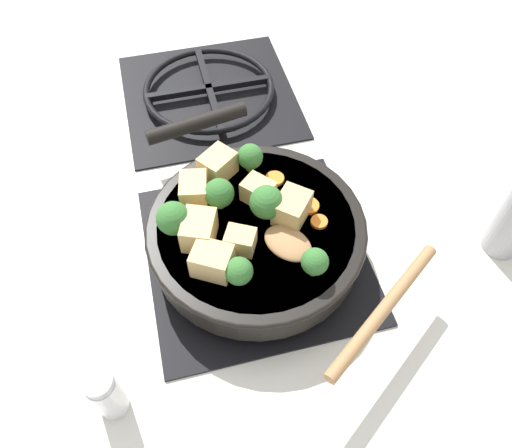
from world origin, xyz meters
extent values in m
plane|color=silver|center=(0.00, 0.00, 0.00)|extent=(2.40, 2.40, 0.00)
cube|color=black|center=(0.00, 0.00, 0.00)|extent=(0.31, 0.31, 0.01)
torus|color=black|center=(0.00, 0.00, 0.02)|extent=(0.24, 0.24, 0.01)
cube|color=black|center=(0.00, 0.00, 0.02)|extent=(0.01, 0.23, 0.01)
cube|color=black|center=(0.00, 0.00, 0.02)|extent=(0.23, 0.01, 0.01)
cube|color=black|center=(0.00, 0.36, 0.00)|extent=(0.31, 0.31, 0.01)
torus|color=black|center=(0.00, 0.36, 0.02)|extent=(0.24, 0.24, 0.01)
cube|color=black|center=(0.00, 0.36, 0.02)|extent=(0.01, 0.23, 0.01)
cube|color=black|center=(0.00, 0.36, 0.02)|extent=(0.23, 0.01, 0.01)
cylinder|color=black|center=(0.00, 0.00, 0.05)|extent=(0.29, 0.29, 0.05)
cylinder|color=brown|center=(0.00, 0.00, 0.05)|extent=(0.27, 0.27, 0.04)
torus|color=black|center=(0.00, 0.00, 0.07)|extent=(0.30, 0.30, 0.01)
cylinder|color=black|center=(-0.04, 0.23, 0.06)|extent=(0.17, 0.05, 0.02)
ellipsoid|color=#A87A4C|center=(0.03, -0.04, 0.08)|extent=(0.08, 0.08, 0.01)
cylinder|color=#A87A4C|center=(0.11, -0.16, 0.08)|extent=(0.19, 0.14, 0.02)
cube|color=#DBB770|center=(0.01, 0.04, 0.09)|extent=(0.05, 0.05, 0.03)
cube|color=#DBB770|center=(-0.08, -0.01, 0.10)|extent=(0.06, 0.06, 0.04)
cube|color=#DBB770|center=(0.05, 0.00, 0.10)|extent=(0.06, 0.06, 0.04)
cube|color=#DBB770|center=(-0.03, 0.10, 0.09)|extent=(0.06, 0.06, 0.04)
cube|color=#DBB770|center=(-0.03, -0.03, 0.09)|extent=(0.05, 0.04, 0.03)
cube|color=#DBB770|center=(-0.07, -0.05, 0.09)|extent=(0.06, 0.06, 0.04)
cube|color=#DBB770|center=(-0.07, 0.06, 0.09)|extent=(0.04, 0.05, 0.04)
cylinder|color=#709956|center=(-0.04, -0.08, 0.08)|extent=(0.01, 0.01, 0.01)
sphere|color=#387533|center=(-0.04, -0.08, 0.10)|extent=(0.04, 0.04, 0.04)
cylinder|color=#709956|center=(0.02, 0.01, 0.08)|extent=(0.01, 0.01, 0.01)
sphere|color=#387533|center=(0.02, 0.01, 0.10)|extent=(0.05, 0.05, 0.05)
cylinder|color=#709956|center=(0.05, -0.09, 0.08)|extent=(0.01, 0.01, 0.01)
sphere|color=#387533|center=(0.05, -0.09, 0.10)|extent=(0.03, 0.03, 0.03)
cylinder|color=#709956|center=(-0.04, 0.04, 0.08)|extent=(0.01, 0.01, 0.01)
sphere|color=#387533|center=(-0.04, 0.04, 0.10)|extent=(0.04, 0.04, 0.04)
cylinder|color=#709956|center=(-0.11, 0.01, 0.08)|extent=(0.01, 0.01, 0.01)
sphere|color=#387533|center=(-0.11, 0.01, 0.10)|extent=(0.04, 0.04, 0.04)
cylinder|color=#709956|center=(0.02, 0.10, 0.08)|extent=(0.01, 0.01, 0.01)
sphere|color=#387533|center=(0.02, 0.10, 0.10)|extent=(0.04, 0.04, 0.04)
cylinder|color=orange|center=(0.08, -0.02, 0.08)|extent=(0.02, 0.02, 0.01)
cylinder|color=orange|center=(0.08, 0.01, 0.08)|extent=(0.03, 0.03, 0.01)
cylinder|color=orange|center=(-0.08, 0.03, 0.08)|extent=(0.03, 0.03, 0.01)
cylinder|color=orange|center=(0.04, 0.07, 0.08)|extent=(0.03, 0.03, 0.01)
cylinder|color=white|center=(-0.22, -0.17, 0.04)|extent=(0.04, 0.04, 0.07)
cylinder|color=#B7B7BC|center=(-0.22, -0.17, 0.08)|extent=(0.03, 0.03, 0.01)
camera|label=1|loc=(-0.09, -0.38, 0.61)|focal=35.00mm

